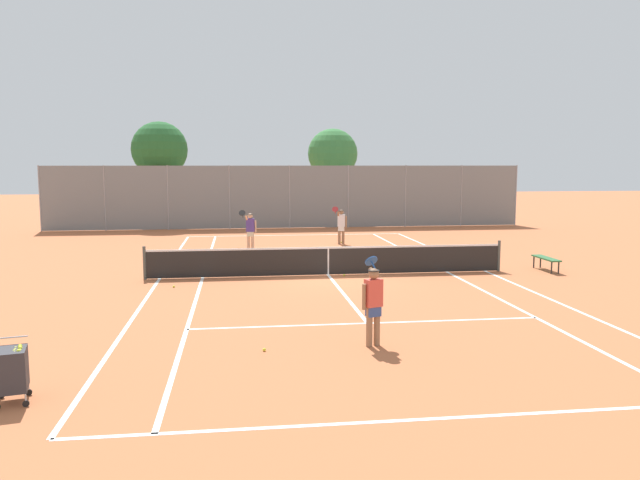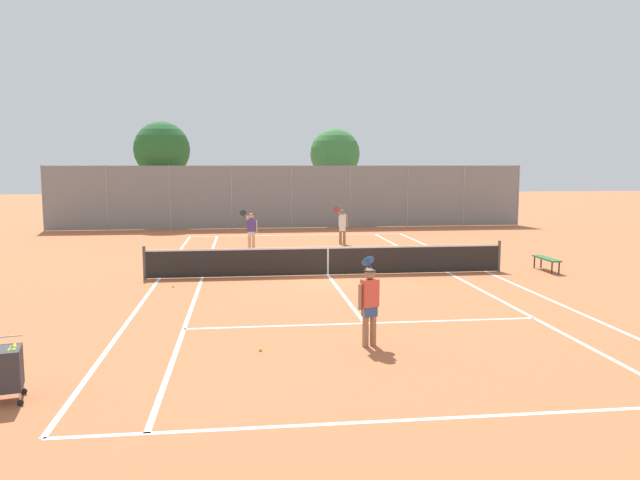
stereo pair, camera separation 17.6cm
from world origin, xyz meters
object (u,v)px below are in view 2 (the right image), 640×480
at_px(loose_tennis_ball_1, 343,242).
at_px(loose_tennis_ball_4, 173,286).
at_px(player_near_side, 369,301).
at_px(tennis_net, 328,260).
at_px(loose_tennis_ball_3, 344,275).
at_px(courtside_bench, 547,259).
at_px(tree_behind_left, 163,151).
at_px(tree_behind_right, 336,155).
at_px(player_far_left, 251,229).
at_px(player_far_right, 342,224).
at_px(ball_cart, 6,369).
at_px(loose_tennis_ball_2, 260,350).

bearing_deg(loose_tennis_ball_1, loose_tennis_ball_4, -124.22).
height_order(player_near_side, loose_tennis_ball_1, player_near_side).
relative_size(tennis_net, loose_tennis_ball_3, 181.82).
distance_m(loose_tennis_ball_4, courtside_bench, 12.59).
distance_m(loose_tennis_ball_1, tree_behind_left, 13.69).
bearing_deg(player_near_side, loose_tennis_ball_1, 82.72).
height_order(player_near_side, tree_behind_right, tree_behind_right).
bearing_deg(tree_behind_left, loose_tennis_ball_1, -44.43).
relative_size(player_far_left, player_far_right, 1.00).
bearing_deg(player_far_left, tree_behind_right, 66.62).
xyz_separation_m(player_near_side, loose_tennis_ball_1, (2.12, 16.60, -0.89)).
bearing_deg(player_near_side, loose_tennis_ball_4, 124.71).
height_order(loose_tennis_ball_4, tree_behind_right, tree_behind_right).
relative_size(ball_cart, loose_tennis_ball_4, 14.58).
xyz_separation_m(player_far_right, tree_behind_left, (-9.15, 9.58, 3.51)).
distance_m(ball_cart, tree_behind_right, 31.35).
bearing_deg(player_far_right, player_near_side, -97.15).
xyz_separation_m(loose_tennis_ball_3, courtside_bench, (7.11, 0.11, 0.38)).
bearing_deg(ball_cart, tree_behind_right, 72.09).
bearing_deg(loose_tennis_ball_2, loose_tennis_ball_3, 69.67).
height_order(loose_tennis_ball_2, loose_tennis_ball_3, same).
xyz_separation_m(ball_cart, courtside_bench, (14.06, 10.30, -0.12)).
bearing_deg(loose_tennis_ball_4, player_far_left, 72.53).
bearing_deg(player_near_side, ball_cart, -159.86).
distance_m(tennis_net, tree_behind_right, 19.78).
height_order(loose_tennis_ball_1, loose_tennis_ball_2, same).
bearing_deg(courtside_bench, loose_tennis_ball_1, 123.92).
xyz_separation_m(player_far_right, loose_tennis_ball_3, (-1.25, -8.17, -0.89)).
relative_size(player_far_right, tree_behind_left, 0.29).
bearing_deg(tree_behind_right, player_near_side, -97.08).
relative_size(loose_tennis_ball_3, tree_behind_left, 0.01).
bearing_deg(tree_behind_left, loose_tennis_ball_4, -82.49).
distance_m(player_far_right, loose_tennis_ball_3, 8.31).
relative_size(loose_tennis_ball_4, courtside_bench, 0.04).
relative_size(player_near_side, player_far_left, 1.00).
distance_m(tennis_net, player_near_side, 8.19).
relative_size(player_near_side, tree_behind_left, 0.29).
distance_m(loose_tennis_ball_1, tree_behind_right, 11.61).
bearing_deg(player_far_left, tree_behind_left, 113.80).
bearing_deg(tennis_net, player_far_right, 77.54).
distance_m(player_far_right, courtside_bench, 9.98).
bearing_deg(courtside_bench, tree_behind_left, 130.41).
distance_m(tennis_net, tree_behind_left, 19.40).
distance_m(player_far_right, loose_tennis_ball_2, 16.76).
xyz_separation_m(ball_cart, loose_tennis_ball_2, (3.97, 2.17, -0.50)).
bearing_deg(player_near_side, player_far_left, 98.59).
relative_size(loose_tennis_ball_4, tree_behind_right, 0.01).
relative_size(loose_tennis_ball_3, loose_tennis_ball_4, 1.00).
height_order(tennis_net, courtside_bench, tennis_net).
xyz_separation_m(loose_tennis_ball_1, loose_tennis_ball_4, (-6.75, -9.92, 0.00)).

